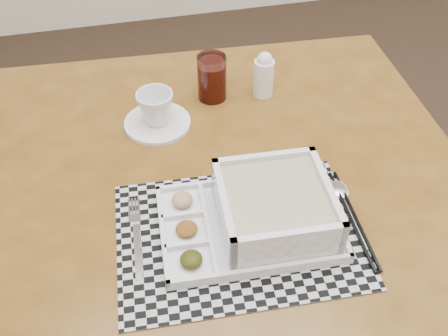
{
  "coord_description": "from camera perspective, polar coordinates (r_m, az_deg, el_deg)",
  "views": [
    {
      "loc": [
        -1.0,
        -0.34,
        1.48
      ],
      "look_at": [
        -0.84,
        0.3,
        0.83
      ],
      "focal_mm": 40.0,
      "sensor_mm": 36.0,
      "label": 1
    }
  ],
  "objects": [
    {
      "name": "creamer_bottle",
      "position": [
        1.2,
        4.55,
        10.58
      ],
      "size": [
        0.05,
        0.05,
        0.11
      ],
      "color": "white",
      "rests_on": "dining_table"
    },
    {
      "name": "juice_glass",
      "position": [
        1.19,
        -1.39,
        10.13
      ],
      "size": [
        0.07,
        0.07,
        0.11
      ],
      "color": "white",
      "rests_on": "dining_table"
    },
    {
      "name": "saucer",
      "position": [
        1.14,
        -7.6,
        5.11
      ],
      "size": [
        0.15,
        0.15,
        0.01
      ],
      "primitive_type": "cylinder",
      "color": "white",
      "rests_on": "dining_table"
    },
    {
      "name": "chopsticks",
      "position": [
        0.96,
        14.55,
        -5.57
      ],
      "size": [
        0.03,
        0.24,
        0.01
      ],
      "color": "black",
      "rests_on": "placemat"
    },
    {
      "name": "dining_table",
      "position": [
        1.06,
        0.19,
        -4.64
      ],
      "size": [
        1.07,
        1.07,
        0.76
      ],
      "color": "#4D2D0E",
      "rests_on": "ground"
    },
    {
      "name": "placemat",
      "position": [
        0.91,
        1.67,
        -7.6
      ],
      "size": [
        0.46,
        0.34,
        0.0
      ],
      "primitive_type": "cube",
      "rotation": [
        0.0,
        0.0,
        -0.06
      ],
      "color": "#ADADB5",
      "rests_on": "dining_table"
    },
    {
      "name": "spoon",
      "position": [
        1.0,
        13.21,
        -2.82
      ],
      "size": [
        0.04,
        0.18,
        0.01
      ],
      "color": "silver",
      "rests_on": "placemat"
    },
    {
      "name": "fork",
      "position": [
        0.92,
        -10.06,
        -7.49
      ],
      "size": [
        0.03,
        0.19,
        0.0
      ],
      "color": "silver",
      "rests_on": "placemat"
    },
    {
      "name": "serving_tray",
      "position": [
        0.9,
        4.95,
        -5.1
      ],
      "size": [
        0.33,
        0.24,
        0.09
      ],
      "color": "white",
      "rests_on": "placemat"
    },
    {
      "name": "cup",
      "position": [
        1.11,
        -7.81,
        6.84
      ],
      "size": [
        0.09,
        0.09,
        0.08
      ],
      "primitive_type": "imported",
      "rotation": [
        0.0,
        0.0,
        -0.08
      ],
      "color": "white",
      "rests_on": "saucer"
    }
  ]
}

